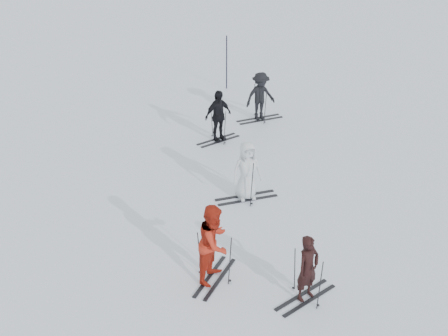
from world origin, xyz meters
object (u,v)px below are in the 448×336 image
(piste_marker, at_px, (227,62))
(skier_red, at_px, (214,244))
(skier_uphill_left, at_px, (218,116))
(skier_uphill_far, at_px, (260,97))
(skier_near_dark, at_px, (308,269))
(skier_grey, at_px, (247,172))

(piste_marker, bearing_deg, skier_red, -59.84)
(skier_uphill_left, xyz_separation_m, skier_uphill_far, (0.31, 2.36, 0.01))
(skier_near_dark, bearing_deg, skier_red, 121.54)
(skier_uphill_left, distance_m, piste_marker, 5.29)
(skier_near_dark, relative_size, skier_uphill_far, 0.86)
(skier_near_dark, xyz_separation_m, skier_uphill_left, (-5.82, 5.81, 0.12))
(skier_uphill_far, bearing_deg, piste_marker, 85.18)
(skier_near_dark, distance_m, skier_uphill_left, 8.22)
(skier_near_dark, distance_m, skier_red, 2.05)
(skier_red, height_order, skier_uphill_left, skier_red)
(skier_near_dark, relative_size, piste_marker, 0.67)
(skier_red, relative_size, piste_marker, 0.82)
(skier_red, bearing_deg, skier_grey, 10.54)
(skier_near_dark, distance_m, skier_uphill_far, 9.85)
(skier_uphill_far, distance_m, piste_marker, 3.64)
(skier_uphill_left, bearing_deg, piste_marker, 49.62)
(skier_grey, relative_size, piste_marker, 0.75)
(skier_uphill_left, distance_m, skier_uphill_far, 2.38)
(skier_near_dark, distance_m, piste_marker, 13.38)
(skier_uphill_left, height_order, piste_marker, piste_marker)
(skier_near_dark, bearing_deg, skier_uphill_left, 64.08)
(skier_grey, bearing_deg, skier_uphill_far, 64.84)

